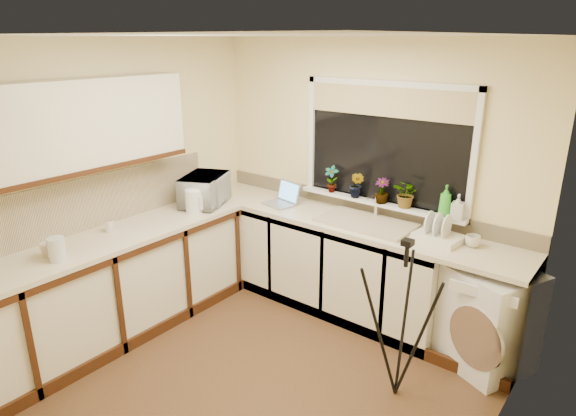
{
  "coord_description": "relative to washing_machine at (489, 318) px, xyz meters",
  "views": [
    {
      "loc": [
        2.15,
        -2.41,
        2.44
      ],
      "look_at": [
        -0.15,
        0.55,
        1.15
      ],
      "focal_mm": 30.99,
      "sensor_mm": 36.0,
      "label": 1
    }
  ],
  "objects": [
    {
      "name": "worktop_back",
      "position": [
        -1.33,
        0.04,
        0.47
      ],
      "size": [
        3.2,
        0.6,
        0.04
      ],
      "primitive_type": "cube",
      "color": "beige",
      "rests_on": "base_cabinet_back"
    },
    {
      "name": "dish_rack",
      "position": [
        -0.48,
        0.08,
        0.52
      ],
      "size": [
        0.39,
        0.32,
        0.05
      ],
      "primitive_type": "cube",
      "rotation": [
        0.0,
        0.0,
        -0.15
      ],
      "color": "silver",
      "rests_on": "worktop_back"
    },
    {
      "name": "base_cabinet_left",
      "position": [
        -2.63,
        -1.46,
        0.02
      ],
      "size": [
        0.54,
        2.4,
        0.86
      ],
      "primitive_type": "cube",
      "color": "silver",
      "rests_on": "floor"
    },
    {
      "name": "faucet",
      "position": [
        -1.13,
        0.22,
        0.61
      ],
      "size": [
        0.03,
        0.03,
        0.24
      ],
      "primitive_type": "cylinder",
      "color": "silver",
      "rests_on": "worktop_back"
    },
    {
      "name": "worktop_left",
      "position": [
        -2.63,
        -1.46,
        0.47
      ],
      "size": [
        0.6,
        2.4,
        0.04
      ],
      "primitive_type": "cube",
      "color": "beige",
      "rests_on": "base_cabinet_left"
    },
    {
      "name": "wall_front",
      "position": [
        -1.33,
        -2.66,
        0.82
      ],
      "size": [
        3.2,
        0.0,
        3.2
      ],
      "primitive_type": "plane",
      "rotation": [
        -1.57,
        0.0,
        0.0
      ],
      "color": "beige",
      "rests_on": "ground"
    },
    {
      "name": "window_glass",
      "position": [
        -1.13,
        0.33,
        1.14
      ],
      "size": [
        1.5,
        0.02,
        1.0
      ],
      "primitive_type": "cube",
      "color": "black",
      "rests_on": "wall_back"
    },
    {
      "name": "cup_left",
      "position": [
        -2.65,
        -1.99,
        0.55
      ],
      "size": [
        0.15,
        0.15,
        0.1
      ],
      "primitive_type": "imported",
      "rotation": [
        0.0,
        0.0,
        0.38
      ],
      "color": "#C2B1A0",
      "rests_on": "worktop_left"
    },
    {
      "name": "cup_back",
      "position": [
        -0.23,
        0.12,
        0.54
      ],
      "size": [
        0.13,
        0.13,
        0.09
      ],
      "primitive_type": "imported",
      "rotation": [
        0.0,
        0.0,
        -0.1
      ],
      "color": "beige",
      "rests_on": "worktop_back"
    },
    {
      "name": "soap_bottle_green",
      "position": [
        -0.52,
        0.26,
        0.77
      ],
      "size": [
        0.12,
        0.12,
        0.26
      ],
      "primitive_type": "imported",
      "rotation": [
        0.0,
        0.0,
        0.24
      ],
      "color": "green",
      "rests_on": "windowsill"
    },
    {
      "name": "windowsill",
      "position": [
        -1.13,
        0.27,
        0.63
      ],
      "size": [
        1.6,
        0.14,
        0.03
      ],
      "primitive_type": "cube",
      "color": "white",
      "rests_on": "wall_back"
    },
    {
      "name": "sink",
      "position": [
        -1.13,
        0.04,
        0.51
      ],
      "size": [
        0.82,
        0.46,
        0.03
      ],
      "primitive_type": "cube",
      "color": "tan",
      "rests_on": "worktop_back"
    },
    {
      "name": "ceiling",
      "position": [
        -1.33,
        -1.16,
        2.04
      ],
      "size": [
        3.2,
        3.2,
        0.0
      ],
      "primitive_type": "plane",
      "rotation": [
        3.14,
        0.0,
        0.0
      ],
      "color": "white",
      "rests_on": "ground"
    },
    {
      "name": "plant_a",
      "position": [
        -1.62,
        0.24,
        0.77
      ],
      "size": [
        0.15,
        0.11,
        0.25
      ],
      "primitive_type": "imported",
      "rotation": [
        0.0,
        0.0,
        0.16
      ],
      "color": "#999999",
      "rests_on": "windowsill"
    },
    {
      "name": "steel_jar",
      "position": [
        -2.72,
        -1.43,
        0.55
      ],
      "size": [
        0.07,
        0.07,
        0.1
      ],
      "primitive_type": "cylinder",
      "color": "white",
      "rests_on": "worktop_left"
    },
    {
      "name": "plant_c",
      "position": [
        -1.09,
        0.24,
        0.76
      ],
      "size": [
        0.16,
        0.16,
        0.22
      ],
      "primitive_type": "imported",
      "rotation": [
        0.0,
        0.0,
        0.36
      ],
      "color": "#999999",
      "rests_on": "windowsill"
    },
    {
      "name": "laptop",
      "position": [
        -2.04,
        0.04,
        0.55
      ],
      "size": [
        0.34,
        0.32,
        0.21
      ],
      "rotation": [
        0.0,
        0.0,
        -0.2
      ],
      "color": "#94949B",
      "rests_on": "worktop_back"
    },
    {
      "name": "wall_right",
      "position": [
        0.27,
        -1.16,
        0.82
      ],
      "size": [
        0.0,
        3.0,
        3.0
      ],
      "primitive_type": "plane",
      "rotation": [
        1.57,
        0.0,
        -1.57
      ],
      "color": "beige",
      "rests_on": "ground"
    },
    {
      "name": "base_cabinet_back",
      "position": [
        -1.65,
        0.04,
        0.02
      ],
      "size": [
        2.55,
        0.6,
        0.86
      ],
      "primitive_type": "cube",
      "color": "silver",
      "rests_on": "floor"
    },
    {
      "name": "wall_back",
      "position": [
        -1.33,
        0.34,
        0.82
      ],
      "size": [
        3.2,
        0.0,
        3.2
      ],
      "primitive_type": "plane",
      "rotation": [
        1.57,
        0.0,
        0.0
      ],
      "color": "beige",
      "rests_on": "ground"
    },
    {
      "name": "microwave",
      "position": [
        -2.63,
        -0.43,
        0.64
      ],
      "size": [
        0.54,
        0.62,
        0.29
      ],
      "primitive_type": "imported",
      "rotation": [
        0.0,
        0.0,
        2.0
      ],
      "color": "white",
      "rests_on": "worktop_left"
    },
    {
      "name": "kettle",
      "position": [
        -2.54,
        -0.66,
        0.6
      ],
      "size": [
        0.16,
        0.16,
        0.21
      ],
      "primitive_type": "cylinder",
      "color": "silver",
      "rests_on": "worktop_left"
    },
    {
      "name": "splashback_left",
      "position": [
        -2.91,
        -1.46,
        0.72
      ],
      "size": [
        0.02,
        2.4,
        0.45
      ],
      "primitive_type": "cube",
      "color": "beige",
      "rests_on": "wall_left"
    },
    {
      "name": "plant_b",
      "position": [
        -1.34,
        0.23,
        0.77
      ],
      "size": [
        0.14,
        0.12,
        0.24
      ],
      "primitive_type": "imported",
      "rotation": [
        0.0,
        0.0,
        -0.08
      ],
      "color": "#999999",
      "rests_on": "windowsill"
    },
    {
      "name": "splashback_back",
      "position": [
        -1.33,
        0.33,
        0.56
      ],
      "size": [
        3.2,
        0.02,
        0.14
      ],
      "primitive_type": "cube",
      "color": "beige",
      "rests_on": "wall_back"
    },
    {
      "name": "wall_left",
      "position": [
        -2.93,
        -1.16,
        0.82
      ],
      "size": [
        0.0,
        3.0,
        3.0
      ],
      "primitive_type": "plane",
      "rotation": [
        1.57,
        0.0,
        1.57
      ],
      "color": "beige",
      "rests_on": "ground"
    },
    {
      "name": "plant_d",
      "position": [
        -0.86,
        0.26,
        0.77
      ],
      "size": [
        0.26,
        0.23,
        0.25
      ],
      "primitive_type": "imported",
      "rotation": [
        0.0,
        0.0,
        -0.21
      ],
      "color": "#999999",
      "rests_on": "windowsill"
    },
    {
      "name": "window_blind",
      "position": [
        -1.13,
        0.3,
        1.52
      ],
      "size": [
        1.5,
        0.02,
        0.25
      ],
      "primitive_type": "cube",
      "color": "tan",
      "rests_on": "wall_back"
    },
    {
      "name": "tripod",
      "position": [
        -0.38,
        -0.75,
        0.2
      ],
      "size": [
        0.73,
        0.73,
        1.2
      ],
      "primitive_type": null,
      "rotation": [
        0.0,
        0.0,
        -0.27
      ],
      "color": "black",
      "rests_on": "floor"
    },
    {
      "name": "glass_jug",
      "position": [
        -2.52,
        -1.99,
        0.58
      ],
      "size": [
        0.12,
        0.12,
        0.18
      ],
      "primitive_type": "cylinder",
      "color": "silver",
      "rests_on": "worktop_left"
    },
    {
      "name": "floor",
      "position": [
        -1.33,
        -1.16,
        -0.41
      ],
      "size": [
        3.2,
        3.2,
        0.0
      ],
      "primitive_type": "plane",
      "color": "brown",
      "rests_on": "ground"
    },
    {
      "name": "washing_machine",
      "position": [
        0.0,
        0.0,
        0.0
      ],
      "size": [
        0.75,
        0.74,
        0.81
      ],
      "primitive_type": "cube",
      "rotation": [
        0.0,
        0.0,
        -0.42
      ],
      "color": "white",
      "rests_on": "floor"
    },
    {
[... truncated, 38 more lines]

